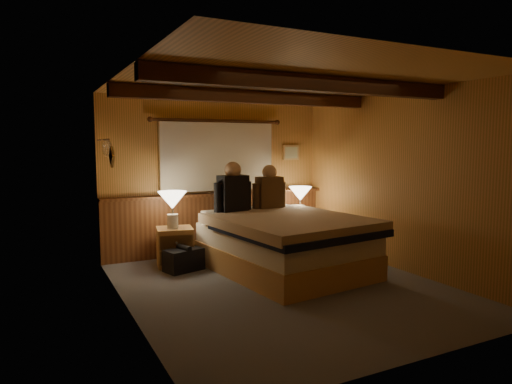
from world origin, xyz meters
TOP-DOWN VIEW (x-y plane):
  - floor at (0.00, 0.00)m, footprint 4.20×4.20m
  - ceiling at (0.00, 0.00)m, footprint 4.20×4.20m
  - wall_back at (0.00, 2.10)m, footprint 3.60×0.00m
  - wall_left at (-1.80, 0.00)m, footprint 0.00×4.20m
  - wall_right at (1.80, 0.00)m, footprint 0.00×4.20m
  - wall_front at (0.00, -2.10)m, footprint 3.60×0.00m
  - wainscot at (0.00, 2.04)m, footprint 3.60×0.23m
  - curtain_window at (0.00, 2.03)m, footprint 2.18×0.09m
  - ceiling_beams at (0.00, 0.15)m, footprint 3.60×1.65m
  - coat_rail at (-1.72, 1.58)m, footprint 0.05×0.55m
  - framed_print at (1.35, 2.08)m, footprint 0.30×0.04m
  - bed at (0.36, 0.57)m, footprint 1.92×2.37m
  - nightstand_left at (-0.87, 1.52)m, footprint 0.56×0.52m
  - nightstand_right at (1.21, 1.54)m, footprint 0.53×0.49m
  - lamp_left at (-0.90, 1.49)m, footprint 0.39×0.39m
  - lamp_right at (1.20, 1.54)m, footprint 0.36×0.36m
  - person_left at (-0.07, 1.31)m, footprint 0.60×0.29m
  - person_right at (0.55, 1.36)m, footprint 0.55×0.22m
  - duffel_bag at (-0.84, 1.21)m, footprint 0.56×0.42m

SIDE VIEW (x-z plane):
  - floor at x=0.00m, z-range 0.00..0.00m
  - duffel_bag at x=-0.84m, z-range -0.02..0.33m
  - nightstand_left at x=-0.87m, z-range 0.00..0.53m
  - nightstand_right at x=1.21m, z-range 0.00..0.55m
  - bed at x=0.36m, z-range 0.01..0.76m
  - wainscot at x=0.00m, z-range 0.02..0.96m
  - lamp_right at x=1.20m, z-range 0.64..1.12m
  - lamp_left at x=-0.90m, z-range 0.64..1.15m
  - person_right at x=0.55m, z-range 0.67..1.35m
  - person_left at x=-0.07m, z-range 0.67..1.40m
  - wall_left at x=-1.80m, z-range -0.90..3.30m
  - wall_right at x=1.80m, z-range -0.90..3.30m
  - wall_back at x=0.00m, z-range -0.60..3.00m
  - wall_front at x=0.00m, z-range -0.60..3.00m
  - curtain_window at x=0.00m, z-range 0.96..2.08m
  - framed_print at x=1.35m, z-range 1.43..1.68m
  - coat_rail at x=-1.72m, z-range 1.55..1.79m
  - ceiling_beams at x=0.00m, z-range 2.23..2.39m
  - ceiling at x=0.00m, z-range 2.40..2.40m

